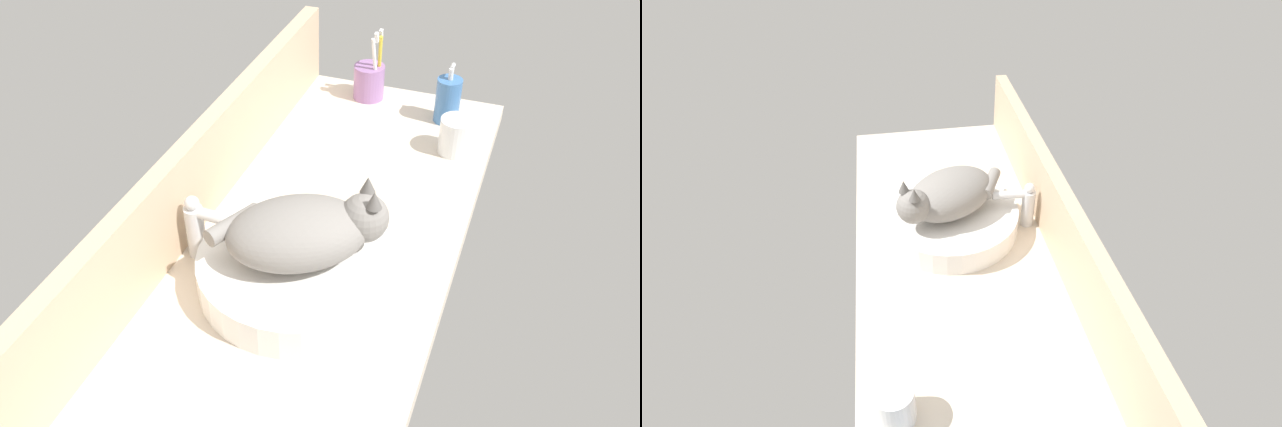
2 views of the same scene
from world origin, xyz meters
TOP-DOWN VIEW (x-y plane):
  - ground_plane at (0.00, 0.00)cm, footprint 134.77×53.77cm
  - backsplash_panel at (0.00, 25.08)cm, footprint 134.77×3.60cm
  - sink_basin at (-10.94, -0.79)cm, footprint 36.50×36.50cm
  - cat at (-10.17, -1.93)cm, footprint 27.41×30.18cm
  - faucet at (-9.74, 19.15)cm, footprint 3.60×11.85cm
  - water_glass at (42.27, -19.11)cm, footprint 7.98×7.98cm

SIDE VIEW (x-z plane):
  - ground_plane at x=0.00cm, z-range -4.00..0.00cm
  - sink_basin at x=-10.94cm, z-range 0.00..6.57cm
  - water_glass at x=42.27cm, z-range -0.55..7.93cm
  - faucet at x=-9.74cm, z-range 0.50..14.10cm
  - backsplash_panel at x=0.00cm, z-range 0.00..19.19cm
  - cat at x=-10.17cm, z-range 5.33..19.33cm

